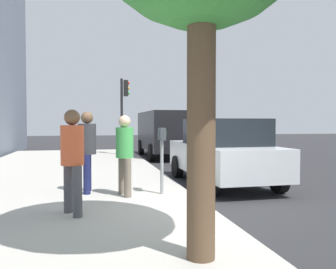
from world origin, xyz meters
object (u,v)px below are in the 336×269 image
Objects in this scene: pedestrian_at_meter at (125,149)px; parked_van_far at (165,131)px; parking_meter at (162,146)px; traffic_signal at (124,103)px; pedestrian_bystander at (72,153)px; parking_officer at (87,145)px; parked_sedan_near at (223,151)px.

parked_van_far is at bearing 59.34° from pedestrian_at_meter.
traffic_signal is at bearing -0.17° from parking_meter.
traffic_signal is (9.58, -0.82, 1.45)m from pedestrian_at_meter.
pedestrian_at_meter is at bearing 28.28° from pedestrian_bystander.
pedestrian_at_meter is 0.92m from parking_officer.
parking_meter is 0.84× the size of pedestrian_at_meter.
traffic_signal is (10.93, -1.80, 1.40)m from pedestrian_bystander.
parking_meter is 1.63m from parking_officer.
parked_van_far is (10.66, -3.76, 0.09)m from pedestrian_bystander.
pedestrian_bystander reaches higher than parking_meter.
pedestrian_at_meter is (-0.02, 0.79, -0.04)m from parking_meter.
parked_van_far is (8.80, -3.55, 0.07)m from parking_officer.
parking_meter is 9.50m from parked_van_far.
parking_officer is 0.49× the size of traffic_signal.
traffic_signal is (0.27, 1.96, 1.32)m from parked_van_far.
parking_officer reaches higher than pedestrian_bystander.
pedestrian_bystander is at bearing 127.88° from parking_meter.
parked_sedan_near is at bearing 16.45° from pedestrian_at_meter.
parking_meter is 2.24m from pedestrian_bystander.
pedestrian_at_meter is at bearing 91.57° from parking_meter.
pedestrian_at_meter is 0.95× the size of parking_officer.
pedestrian_bystander is 1.88m from parking_officer.
parked_sedan_near is 8.35m from traffic_signal.
pedestrian_bystander is at bearing 160.58° from parked_van_far.
parking_meter is 2.58m from parked_sedan_near.
parking_meter is 0.27× the size of parked_van_far.
traffic_signal reaches higher than pedestrian_bystander.
pedestrian_bystander reaches higher than pedestrian_at_meter.
pedestrian_at_meter is 0.96× the size of pedestrian_bystander.
parking_officer is 9.31m from traffic_signal.
parked_van_far is (9.31, -2.78, 0.14)m from pedestrian_at_meter.
parking_meter is 0.80× the size of parking_officer.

